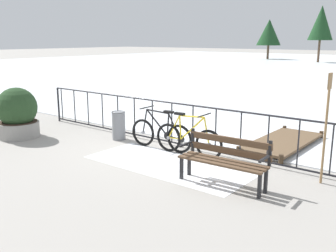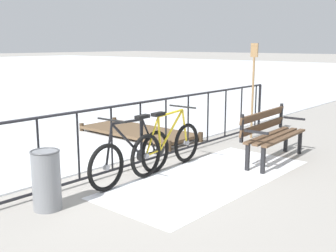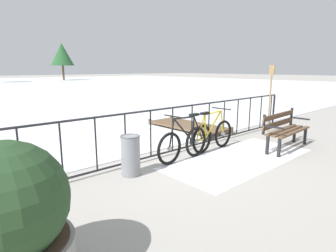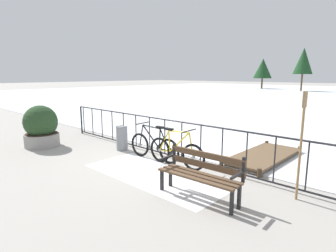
{
  "view_description": "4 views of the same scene",
  "coord_description": "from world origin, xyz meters",
  "px_view_note": "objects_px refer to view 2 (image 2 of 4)",
  "views": [
    {
      "loc": [
        5.56,
        -7.11,
        2.55
      ],
      "look_at": [
        0.19,
        -0.38,
        0.58
      ],
      "focal_mm": 41.08,
      "sensor_mm": 36.0,
      "label": 1
    },
    {
      "loc": [
        -4.04,
        -4.63,
        1.97
      ],
      "look_at": [
        0.69,
        -0.52,
        0.73
      ],
      "focal_mm": 44.56,
      "sensor_mm": 36.0,
      "label": 2
    },
    {
      "loc": [
        -4.08,
        -4.38,
        1.88
      ],
      "look_at": [
        -0.42,
        -0.32,
        0.75
      ],
      "focal_mm": 29.76,
      "sensor_mm": 36.0,
      "label": 3
    },
    {
      "loc": [
        5.19,
        -5.37,
        2.26
      ],
      "look_at": [
        0.19,
        -0.07,
        0.9
      ],
      "focal_mm": 29.49,
      "sensor_mm": 36.0,
      "label": 4
    }
  ],
  "objects_px": {
    "trash_bin": "(46,180)",
    "bicycle_near_railing": "(133,156)",
    "oar_upright": "(253,85)",
    "bicycle_second": "(167,147)",
    "park_bench": "(271,131)"
  },
  "relations": [
    {
      "from": "bicycle_near_railing",
      "to": "oar_upright",
      "type": "xyz_separation_m",
      "value": [
        3.63,
        0.13,
        0.77
      ]
    },
    {
      "from": "park_bench",
      "to": "oar_upright",
      "type": "relative_size",
      "value": 0.82
    },
    {
      "from": "bicycle_near_railing",
      "to": "bicycle_second",
      "type": "relative_size",
      "value": 1.0
    },
    {
      "from": "bicycle_second",
      "to": "park_bench",
      "type": "bearing_deg",
      "value": -33.43
    },
    {
      "from": "bicycle_second",
      "to": "park_bench",
      "type": "relative_size",
      "value": 1.05
    },
    {
      "from": "trash_bin",
      "to": "bicycle_near_railing",
      "type": "bearing_deg",
      "value": -0.74
    },
    {
      "from": "bicycle_second",
      "to": "oar_upright",
      "type": "distance_m",
      "value": 2.96
    },
    {
      "from": "trash_bin",
      "to": "oar_upright",
      "type": "xyz_separation_m",
      "value": [
        5.05,
        0.12,
        0.76
      ]
    },
    {
      "from": "bicycle_second",
      "to": "park_bench",
      "type": "distance_m",
      "value": 1.82
    },
    {
      "from": "bicycle_near_railing",
      "to": "trash_bin",
      "type": "xyz_separation_m",
      "value": [
        -1.42,
        0.02,
        0.0
      ]
    },
    {
      "from": "park_bench",
      "to": "trash_bin",
      "type": "height_order",
      "value": "park_bench"
    },
    {
      "from": "oar_upright",
      "to": "trash_bin",
      "type": "bearing_deg",
      "value": -178.68
    },
    {
      "from": "bicycle_second",
      "to": "trash_bin",
      "type": "distance_m",
      "value": 2.19
    },
    {
      "from": "bicycle_second",
      "to": "trash_bin",
      "type": "xyz_separation_m",
      "value": [
        -2.19,
        0.01,
        0.0
      ]
    },
    {
      "from": "bicycle_near_railing",
      "to": "park_bench",
      "type": "height_order",
      "value": "bicycle_near_railing"
    }
  ]
}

